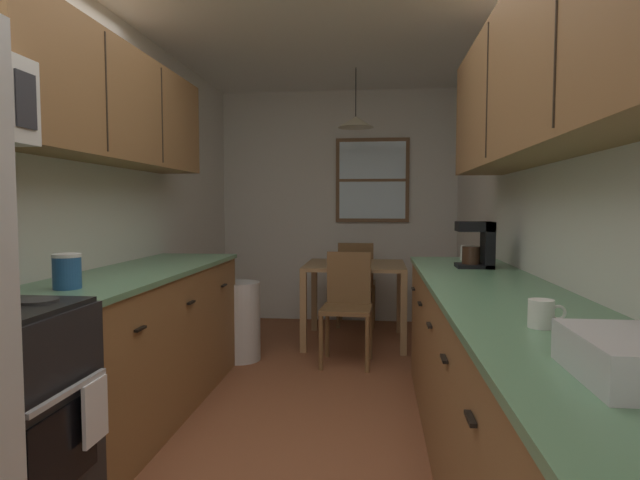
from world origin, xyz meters
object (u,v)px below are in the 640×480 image
at_px(storage_canister, 67,271).
at_px(mug_by_coffeemaker, 542,314).
at_px(dining_table, 355,275).
at_px(mug_spare, 466,253).
at_px(dining_chair_near, 347,302).
at_px(coffee_maker, 479,244).
at_px(dining_chair_far, 356,280).
at_px(trash_bin, 240,321).

xyz_separation_m(storage_canister, mug_by_coffeemaker, (1.95, -0.57, -0.04)).
bearing_deg(dining_table, mug_spare, -53.18).
bearing_deg(storage_canister, dining_chair_near, 58.95).
bearing_deg(mug_spare, mug_by_coffeemaker, -93.07).
bearing_deg(mug_spare, coffee_maker, -89.77).
distance_m(dining_table, mug_spare, 1.42).
bearing_deg(mug_by_coffeemaker, dining_chair_near, 106.47).
bearing_deg(coffee_maker, storage_canister, -152.86).
bearing_deg(dining_chair_far, dining_chair_near, -90.94).
height_order(mug_by_coffeemaker, mug_spare, mug_spare).
xyz_separation_m(dining_table, trash_bin, (-0.93, -0.69, -0.30)).
distance_m(coffee_maker, mug_spare, 0.47).
relative_size(dining_chair_near, coffee_maker, 3.13).
bearing_deg(storage_canister, trash_bin, 81.20).
xyz_separation_m(trash_bin, storage_canister, (-0.30, -1.94, 0.66)).
relative_size(dining_table, trash_bin, 1.42).
bearing_deg(mug_by_coffeemaker, coffee_maker, 86.01).
relative_size(dining_chair_near, dining_chair_far, 1.00).
height_order(dining_table, coffee_maker, coffee_maker).
relative_size(dining_table, mug_by_coffeemaker, 7.92).
height_order(coffee_maker, mug_by_coffeemaker, coffee_maker).
height_order(dining_chair_far, coffee_maker, coffee_maker).
relative_size(dining_chair_far, mug_by_coffeemaker, 7.70).
relative_size(dining_table, mug_spare, 8.34).
distance_m(trash_bin, storage_canister, 2.07).
distance_m(trash_bin, coffee_maker, 2.10).
distance_m(dining_chair_near, trash_bin, 0.91).
xyz_separation_m(dining_table, coffee_maker, (0.83, -1.57, 0.42)).
bearing_deg(dining_table, dining_chair_far, 91.30).
relative_size(dining_chair_near, trash_bin, 1.38).
bearing_deg(mug_spare, dining_table, 126.82).
distance_m(dining_chair_far, coffee_maker, 2.43).
relative_size(storage_canister, mug_by_coffeemaker, 1.40).
height_order(dining_chair_far, mug_spare, mug_spare).
relative_size(dining_table, dining_chair_far, 1.03).
bearing_deg(mug_spare, dining_chair_near, 151.61).
xyz_separation_m(dining_chair_far, trash_bin, (-0.91, -1.33, -0.17)).
relative_size(coffee_maker, mug_spare, 2.59).
distance_m(mug_by_coffeemaker, mug_spare, 2.09).
height_order(dining_chair_near, storage_canister, storage_canister).
bearing_deg(dining_table, storage_canister, -115.10).
bearing_deg(mug_by_coffeemaker, mug_spare, 86.93).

